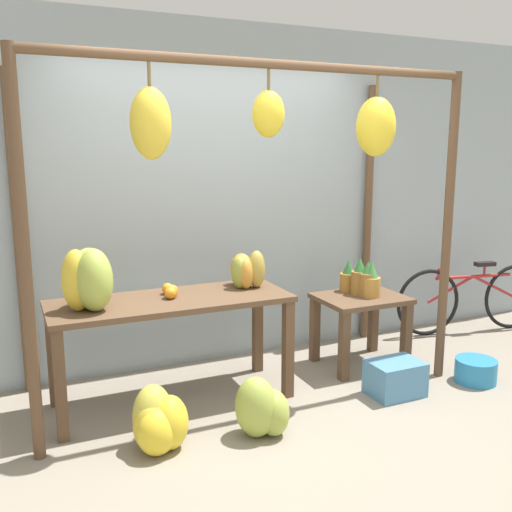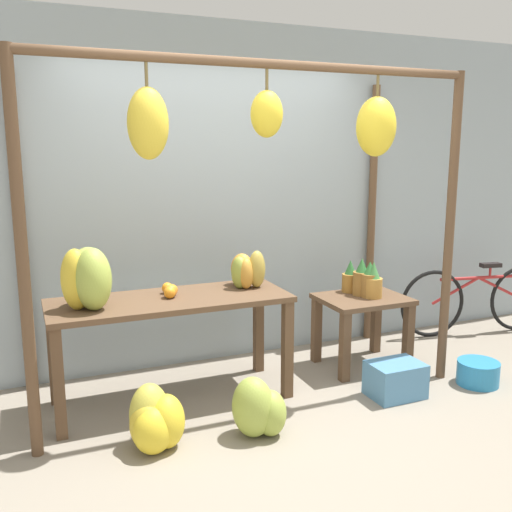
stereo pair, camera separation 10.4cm
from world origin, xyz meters
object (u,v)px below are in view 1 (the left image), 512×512
object	(u,v)px
banana_pile_ground_left	(158,423)
papaya_pile	(246,271)
fruit_crate_white	(395,378)
orange_pile	(171,291)
banana_pile_on_table	(89,279)
blue_bucket	(476,371)
parked_bicycle	(472,298)
pineapple_cluster	(362,280)
banana_pile_ground_right	(262,409)

from	to	relation	value
banana_pile_ground_left	papaya_pile	xyz separation A→B (m)	(0.88, 0.71, 0.72)
fruit_crate_white	orange_pile	bearing A→B (deg)	157.98
orange_pile	banana_pile_ground_left	bearing A→B (deg)	-113.38
banana_pile_on_table	banana_pile_ground_left	distance (m)	1.02
orange_pile	banana_pile_ground_left	world-z (taller)	orange_pile
orange_pile	papaya_pile	xyz separation A→B (m)	(0.60, 0.05, 0.08)
blue_bucket	parked_bicycle	distance (m)	1.32
pineapple_cluster	fruit_crate_white	xyz separation A→B (m)	(-0.13, -0.65, -0.59)
pineapple_cluster	banana_pile_ground_left	size ratio (longest dim) A/B	0.94
banana_pile_on_table	parked_bicycle	size ratio (longest dim) A/B	0.26
pineapple_cluster	fruit_crate_white	distance (m)	0.89
banana_pile_on_table	orange_pile	size ratio (longest dim) A/B	1.87
orange_pile	parked_bicycle	size ratio (longest dim) A/B	0.14
pineapple_cluster	fruit_crate_white	world-z (taller)	pineapple_cluster
banana_pile_ground_left	banana_pile_ground_right	bearing A→B (deg)	-9.00
fruit_crate_white	banana_pile_ground_left	bearing A→B (deg)	-178.45
orange_pile	blue_bucket	size ratio (longest dim) A/B	0.70
pineapple_cluster	papaya_pile	distance (m)	1.06
banana_pile_ground_right	papaya_pile	size ratio (longest dim) A/B	1.20
pineapple_cluster	banana_pile_ground_left	bearing A→B (deg)	-160.18
orange_pile	parked_bicycle	xyz separation A→B (m)	(3.11, 0.27, -0.46)
parked_bicycle	papaya_pile	world-z (taller)	papaya_pile
pineapple_cluster	parked_bicycle	size ratio (longest dim) A/B	0.24
banana_pile_ground_left	orange_pile	bearing A→B (deg)	66.62
pineapple_cluster	parked_bicycle	distance (m)	1.54
pineapple_cluster	fruit_crate_white	bearing A→B (deg)	-101.34
banana_pile_ground_left	fruit_crate_white	world-z (taller)	banana_pile_ground_left
banana_pile_on_table	papaya_pile	size ratio (longest dim) A/B	1.21
banana_pile_ground_right	blue_bucket	world-z (taller)	banana_pile_ground_right
banana_pile_on_table	blue_bucket	distance (m)	2.99
banana_pile_on_table	pineapple_cluster	size ratio (longest dim) A/B	1.09
orange_pile	banana_pile_ground_left	distance (m)	0.96
banana_pile_on_table	orange_pile	distance (m)	0.59
banana_pile_ground_right	orange_pile	bearing A→B (deg)	115.22
fruit_crate_white	parked_bicycle	bearing A→B (deg)	28.94
orange_pile	banana_pile_ground_right	distance (m)	1.05
pineapple_cluster	blue_bucket	bearing A→B (deg)	-50.40
banana_pile_on_table	fruit_crate_white	distance (m)	2.30
parked_bicycle	papaya_pile	distance (m)	2.59
banana_pile_on_table	banana_pile_ground_left	world-z (taller)	banana_pile_on_table
banana_pile_ground_left	parked_bicycle	xyz separation A→B (m)	(3.40, 0.93, 0.17)
blue_bucket	banana_pile_ground_right	bearing A→B (deg)	-177.51
banana_pile_on_table	orange_pile	xyz separation A→B (m)	(0.56, 0.09, -0.16)
pineapple_cluster	papaya_pile	size ratio (longest dim) A/B	1.11
banana_pile_ground_right	parked_bicycle	distance (m)	2.95
fruit_crate_white	banana_pile_on_table	bearing A→B (deg)	165.86
banana_pile_ground_left	banana_pile_ground_right	world-z (taller)	banana_pile_ground_left
parked_bicycle	banana_pile_ground_right	bearing A→B (deg)	-159.38
pineapple_cluster	blue_bucket	size ratio (longest dim) A/B	1.19
orange_pile	pineapple_cluster	bearing A→B (deg)	1.20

